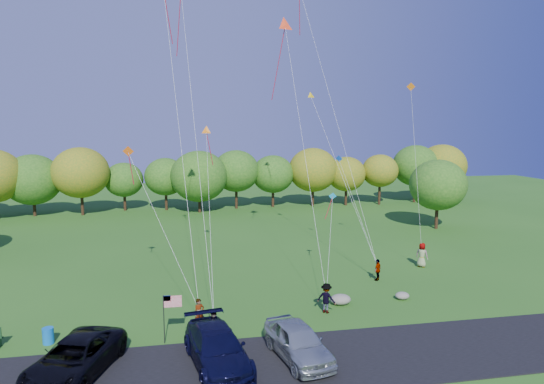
% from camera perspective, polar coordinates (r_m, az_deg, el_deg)
% --- Properties ---
extents(ground, '(140.00, 140.00, 0.00)m').
position_cam_1_polar(ground, '(27.34, -3.94, -16.04)').
color(ground, '#285B1A').
rests_on(ground, ground).
extents(asphalt_lane, '(44.00, 6.00, 0.06)m').
position_cam_1_polar(asphalt_lane, '(23.76, -2.71, -19.85)').
color(asphalt_lane, black).
rests_on(asphalt_lane, ground).
extents(treeline, '(75.27, 28.01, 8.37)m').
position_cam_1_polar(treeline, '(61.36, -8.44, 1.91)').
color(treeline, '#382514').
rests_on(treeline, ground).
extents(minivan_dark, '(4.37, 6.33, 1.61)m').
position_cam_1_polar(minivan_dark, '(24.27, -22.23, -17.64)').
color(minivan_dark, black).
rests_on(minivan_dark, asphalt_lane).
extents(minivan_navy, '(3.32, 6.09, 1.67)m').
position_cam_1_polar(minivan_navy, '(23.57, -6.47, -17.78)').
color(minivan_navy, black).
rests_on(minivan_navy, asphalt_lane).
extents(minivan_silver, '(2.93, 5.25, 1.69)m').
position_cam_1_polar(minivan_silver, '(24.08, 3.08, -17.14)').
color(minivan_silver, '#A9B0B3').
rests_on(minivan_silver, asphalt_lane).
extents(flyer_a, '(0.71, 0.61, 1.63)m').
position_cam_1_polar(flyer_a, '(27.76, -8.56, -13.90)').
color(flyer_a, '#4C4C59').
rests_on(flyer_a, ground).
extents(flyer_b, '(0.96, 0.93, 1.56)m').
position_cam_1_polar(flyer_b, '(26.19, -6.83, -15.34)').
color(flyer_b, '#4C4C59').
rests_on(flyer_b, ground).
extents(flyer_c, '(1.32, 1.26, 1.79)m').
position_cam_1_polar(flyer_c, '(29.58, 6.41, -12.30)').
color(flyer_c, '#4C4C59').
rests_on(flyer_c, ground).
extents(flyer_d, '(0.92, 0.91, 1.57)m').
position_cam_1_polar(flyer_d, '(35.94, 12.33, -8.93)').
color(flyer_d, '#4C4C59').
rests_on(flyer_d, ground).
extents(flyer_e, '(1.08, 1.10, 1.92)m').
position_cam_1_polar(flyer_e, '(40.07, 17.22, -7.08)').
color(flyer_e, '#4C4C59').
rests_on(flyer_e, ground).
extents(trash_barrel, '(0.56, 0.56, 0.83)m').
position_cam_1_polar(trash_barrel, '(28.20, -24.84, -15.10)').
color(trash_barrel, blue).
rests_on(trash_barrel, ground).
extents(flag_assembly, '(0.94, 0.61, 2.55)m').
position_cam_1_polar(flag_assembly, '(25.82, -12.00, -13.09)').
color(flag_assembly, black).
rests_on(flag_assembly, ground).
extents(boulder_near, '(1.30, 1.02, 0.65)m').
position_cam_1_polar(boulder_near, '(31.12, 8.06, -12.41)').
color(boulder_near, gray).
rests_on(boulder_near, ground).
extents(boulder_far, '(0.91, 0.76, 0.47)m').
position_cam_1_polar(boulder_far, '(32.79, 15.07, -11.69)').
color(boulder_far, gray).
rests_on(boulder_far, ground).
extents(kites_aloft, '(20.74, 9.23, 17.16)m').
position_cam_1_polar(kites_aloft, '(38.65, -2.82, 17.77)').
color(kites_aloft, '#FF441C').
rests_on(kites_aloft, ground).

